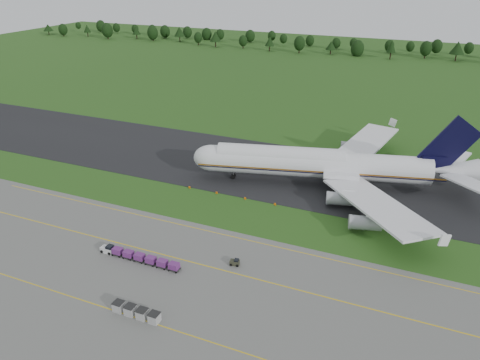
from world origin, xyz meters
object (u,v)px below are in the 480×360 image
at_px(aircraft, 323,164).
at_px(edge_markers, 231,196).
at_px(baggage_train, 138,257).
at_px(utility_cart, 235,263).
at_px(uld_row, 136,312).

relative_size(aircraft, edge_markers, 3.05).
bearing_deg(baggage_train, utility_cart, 18.86).
xyz_separation_m(uld_row, edge_markers, (-3.67, 47.11, -0.67)).
distance_m(utility_cart, uld_row, 22.25).
height_order(utility_cart, uld_row, uld_row).
distance_m(aircraft, utility_cart, 44.17).
height_order(aircraft, utility_cart, aircraft).
distance_m(utility_cart, edge_markers, 29.91).
distance_m(uld_row, edge_markers, 47.26).
relative_size(baggage_train, utility_cart, 8.96).
bearing_deg(uld_row, baggage_train, 123.37).
relative_size(aircraft, uld_row, 8.34).
relative_size(utility_cart, edge_markers, 0.08).
relative_size(utility_cart, uld_row, 0.23).
distance_m(aircraft, uld_row, 65.70).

